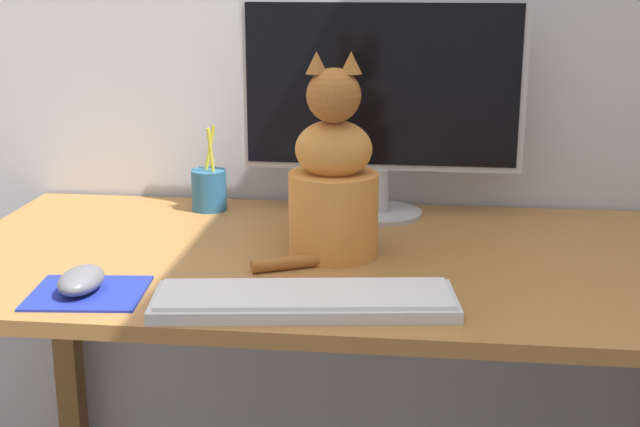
% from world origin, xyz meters
% --- Properties ---
extents(desk, '(1.44, 0.71, 0.74)m').
position_xyz_m(desk, '(0.00, 0.00, 0.64)').
color(desk, '#A87038').
rests_on(desk, ground_plane).
extents(monitor, '(0.55, 0.17, 0.43)m').
position_xyz_m(monitor, '(0.02, 0.26, 0.98)').
color(monitor, '#B2B2B7').
rests_on(monitor, desk).
extents(keyboard, '(0.46, 0.20, 0.02)m').
position_xyz_m(keyboard, '(-0.06, -0.25, 0.75)').
color(keyboard, silver).
rests_on(keyboard, desk).
extents(mousepad_left, '(0.18, 0.17, 0.00)m').
position_xyz_m(mousepad_left, '(-0.39, -0.24, 0.74)').
color(mousepad_left, '#1E2D9E').
rests_on(mousepad_left, desk).
extents(computer_mouse_left, '(0.06, 0.11, 0.04)m').
position_xyz_m(computer_mouse_left, '(-0.40, -0.24, 0.76)').
color(computer_mouse_left, slate).
rests_on(computer_mouse_left, mousepad_left).
extents(cat, '(0.21, 0.21, 0.35)m').
position_xyz_m(cat, '(-0.04, -0.01, 0.87)').
color(cat, '#D6893D').
rests_on(cat, desk).
extents(pen_cup, '(0.07, 0.07, 0.17)m').
position_xyz_m(pen_cup, '(-0.32, 0.26, 0.78)').
color(pen_cup, '#286089').
rests_on(pen_cup, desk).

